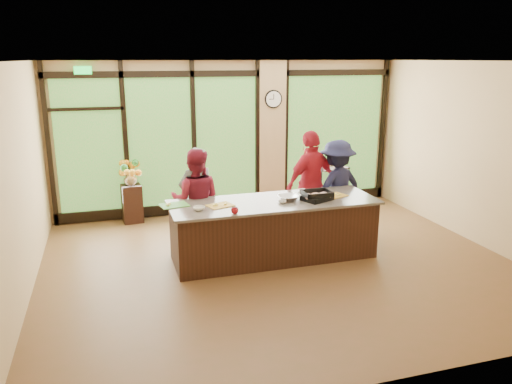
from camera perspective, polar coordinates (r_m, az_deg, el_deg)
floor at (r=7.69m, az=2.71°, el=-8.23°), size 7.00×7.00×0.00m
ceiling at (r=7.07m, az=3.02°, el=14.73°), size 7.00×7.00×0.00m
back_wall at (r=10.06m, az=-2.90°, el=6.25°), size 7.00×0.00×7.00m
left_wall at (r=6.92m, az=-25.61°, el=0.70°), size 0.00×6.00×6.00m
right_wall at (r=9.01m, az=24.38°, el=3.88°), size 0.00×6.00×6.00m
window_wall at (r=10.07m, az=-1.92°, el=5.66°), size 6.90×0.12×3.00m
island_base at (r=7.79m, az=2.02°, el=-4.42°), size 3.10×1.00×0.88m
countertop at (r=7.65m, az=2.05°, el=-1.18°), size 3.20×1.10×0.04m
wall_clock at (r=10.08m, az=2.00°, el=10.57°), size 0.36×0.04×0.36m
cook_left at (r=8.09m, az=-6.81°, el=-0.81°), size 0.70×0.56×1.68m
cook_midleft at (r=8.04m, az=-6.89°, el=-0.94°), size 0.97×0.85×1.67m
cook_midright at (r=8.69m, az=6.32°, el=0.93°), size 1.18×0.82×1.86m
cook_right at (r=8.85m, az=9.20°, el=0.49°), size 1.21×0.87×1.68m
roasting_pan at (r=7.74m, az=6.98°, el=-0.65°), size 0.52×0.47×0.08m
mixing_bowl at (r=7.70m, az=3.67°, el=-0.66°), size 0.32×0.32×0.08m
cutting_board_left at (r=7.51m, az=-9.35°, el=-1.49°), size 0.46×0.38×0.01m
cutting_board_center at (r=7.41m, az=-4.10°, el=-1.55°), size 0.43×0.37×0.01m
cutting_board_right at (r=8.02m, az=8.98°, el=-0.41°), size 0.44×0.38×0.01m
prep_bowl_near at (r=7.22m, az=-6.53°, el=-1.89°), size 0.17×0.17×0.05m
prep_bowl_mid at (r=7.54m, az=3.03°, el=-1.13°), size 0.17×0.17×0.04m
prep_bowl_far at (r=8.23m, az=5.30°, el=0.19°), size 0.14×0.14×0.03m
red_ramekin at (r=7.02m, az=-2.45°, el=-2.17°), size 0.12×0.12×0.08m
flower_stand at (r=9.78m, az=-13.98°, el=-1.28°), size 0.39×0.39×0.72m
flower_vase at (r=9.66m, az=-14.16°, el=1.53°), size 0.33×0.33×0.26m
bar_cart at (r=10.61m, az=8.62°, el=1.32°), size 0.74×0.53×0.92m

